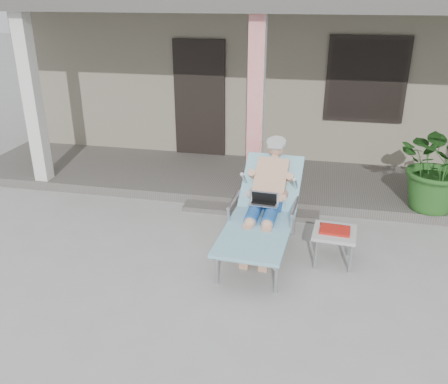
# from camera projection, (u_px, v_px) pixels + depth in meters

# --- Properties ---
(ground) EXTENTS (60.00, 60.00, 0.00)m
(ground) POSITION_uv_depth(u_px,v_px,m) (224.00, 283.00, 5.32)
(ground) COLOR #9E9E99
(ground) RESTS_ON ground
(house) EXTENTS (10.40, 5.40, 3.30)m
(house) POSITION_uv_depth(u_px,v_px,m) (285.00, 57.00, 10.51)
(house) COLOR gray
(house) RESTS_ON ground
(porch_deck) EXTENTS (10.00, 2.00, 0.15)m
(porch_deck) POSITION_uv_depth(u_px,v_px,m) (261.00, 180.00, 7.99)
(porch_deck) COLOR #605B56
(porch_deck) RESTS_ON ground
(porch_overhang) EXTENTS (10.00, 2.30, 2.85)m
(porch_overhang) POSITION_uv_depth(u_px,v_px,m) (266.00, 8.00, 6.88)
(porch_overhang) COLOR silver
(porch_overhang) RESTS_ON porch_deck
(porch_step) EXTENTS (2.00, 0.30, 0.07)m
(porch_step) POSITION_uv_depth(u_px,v_px,m) (250.00, 211.00, 6.97)
(porch_step) COLOR #605B56
(porch_step) RESTS_ON ground
(lounger) EXTENTS (0.88, 2.07, 1.32)m
(lounger) POSITION_uv_depth(u_px,v_px,m) (265.00, 186.00, 5.80)
(lounger) COLOR #B7B7BC
(lounger) RESTS_ON ground
(side_table) EXTENTS (0.53, 0.53, 0.45)m
(side_table) POSITION_uv_depth(u_px,v_px,m) (334.00, 234.00, 5.59)
(side_table) COLOR #B4B3AF
(side_table) RESTS_ON ground
(potted_palm) EXTENTS (1.23, 1.08, 1.34)m
(potted_palm) POSITION_uv_depth(u_px,v_px,m) (441.00, 164.00, 6.53)
(potted_palm) COLOR #26591E
(potted_palm) RESTS_ON porch_deck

